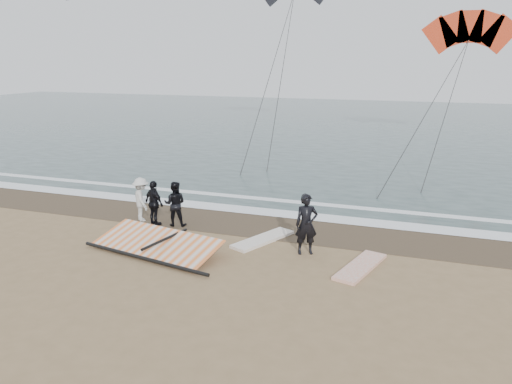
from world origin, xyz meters
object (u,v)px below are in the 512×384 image
board_white (360,267)px  man_main (306,224)px  board_cream (263,239)px  sail_rig (157,244)px

board_white → man_main: bearing=176.6°
board_cream → man_main: bearing=3.7°
man_main → board_white: (1.71, -0.58, -0.87)m
man_main → sail_rig: 4.58m
board_white → sail_rig: size_ratio=0.51×
board_white → board_cream: board_cream is taller
man_main → sail_rig: size_ratio=0.40×
board_cream → sail_rig: bearing=-122.6°
board_cream → sail_rig: 3.35m
man_main → board_cream: size_ratio=0.77×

